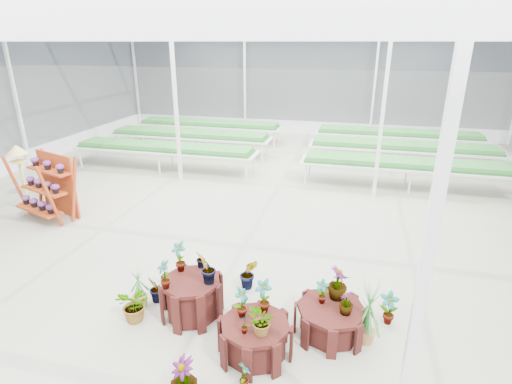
% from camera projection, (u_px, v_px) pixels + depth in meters
% --- Properties ---
extents(ground_plane, '(24.00, 24.00, 0.00)m').
position_uv_depth(ground_plane, '(233.00, 250.00, 8.57)').
color(ground_plane, gray).
rests_on(ground_plane, ground).
extents(greenhouse_shell, '(18.00, 24.00, 4.50)m').
position_uv_depth(greenhouse_shell, '(231.00, 148.00, 7.78)').
color(greenhouse_shell, white).
rests_on(greenhouse_shell, ground).
extents(steel_frame, '(18.00, 24.00, 4.50)m').
position_uv_depth(steel_frame, '(231.00, 148.00, 7.78)').
color(steel_frame, silver).
rests_on(steel_frame, ground).
extents(nursery_benches, '(16.00, 7.00, 0.84)m').
position_uv_depth(nursery_benches, '(290.00, 149.00, 14.96)').
color(nursery_benches, silver).
rests_on(nursery_benches, ground).
extents(plinth_tall, '(1.08, 1.08, 0.67)m').
position_uv_depth(plinth_tall, '(192.00, 298.00, 6.42)').
color(plinth_tall, '#37120E').
rests_on(plinth_tall, ground).
extents(plinth_mid, '(1.07, 1.07, 0.54)m').
position_uv_depth(plinth_mid, '(255.00, 339.00, 5.63)').
color(plinth_mid, '#37120E').
rests_on(plinth_mid, ground).
extents(plinth_low, '(1.19, 1.19, 0.48)m').
position_uv_depth(plinth_low, '(330.00, 320.00, 6.05)').
color(plinth_low, '#37120E').
rests_on(plinth_low, ground).
extents(shelf_rack, '(1.71, 1.26, 1.62)m').
position_uv_depth(shelf_rack, '(45.00, 188.00, 9.87)').
color(shelf_rack, maroon).
rests_on(shelf_rack, ground).
extents(bird_table, '(0.50, 0.50, 1.64)m').
position_uv_depth(bird_table, '(22.00, 174.00, 10.83)').
color(bird_table, '#D8BA57').
rests_on(bird_table, ground).
extents(nursery_plants, '(4.38, 2.95, 1.21)m').
position_uv_depth(nursery_plants, '(239.00, 301.00, 6.05)').
color(nursery_plants, '#327632').
rests_on(nursery_plants, ground).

